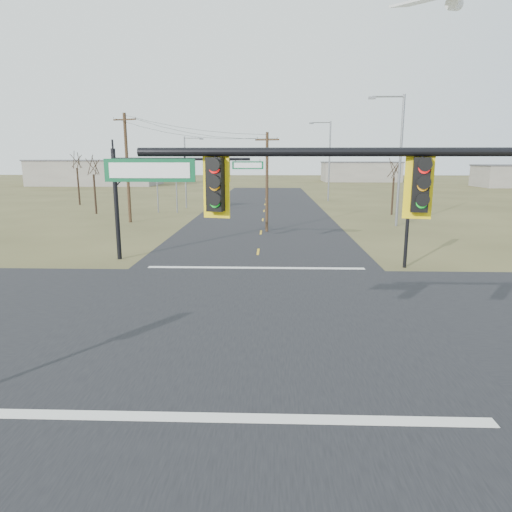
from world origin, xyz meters
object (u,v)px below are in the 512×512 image
Objects in this scene: pedestal_signal_ne at (409,208)px; utility_pole_far at (127,167)px; streetlight_c at (187,168)px; highway_sign at (166,178)px; mast_arm_near at (426,214)px; streetlight_a at (398,154)px; streetlight_b at (328,157)px; bare_tree_c at (394,168)px; mast_arm_far at (168,180)px; utility_pole_near at (267,180)px; bare_tree_a at (93,165)px; bare_tree_b at (76,159)px.

pedestal_signal_ne is 0.46× the size of utility_pole_far.
highway_sign is at bearing -119.83° from streetlight_c.
streetlight_c reaches higher than highway_sign.
streetlight_c is at bearing 78.58° from highway_sign.
highway_sign is (-19.18, 26.27, 0.52)m from pedestal_signal_ne.
streetlight_a is at bearing 90.01° from mast_arm_near.
streetlight_a reaches higher than highway_sign.
streetlight_b reaches higher than streetlight_c.
highway_sign is at bearing 177.27° from bare_tree_c.
streetlight_b is at bearing 89.64° from pedestal_signal_ne.
mast_arm_near is 2.24× the size of pedestal_signal_ne.
mast_arm_far is 0.88× the size of utility_pole_far.
utility_pole_near is 0.80× the size of utility_pole_far.
utility_pole_near is 30.33m from streetlight_b.
streetlight_b is (14.06, 40.05, 1.54)m from mast_arm_far.
streetlight_a is 25.97m from streetlight_c.
mast_arm_near is 44.64m from highway_sign.
bare_tree_a is (-22.44, 40.75, 0.48)m from mast_arm_near.
highway_sign is 0.63× the size of streetlight_c.
bare_tree_a is at bearing -164.92° from highway_sign.
utility_pole_far is 1.37× the size of bare_tree_b.
mast_arm_near is at bearing -87.71° from mast_arm_far.
bare_tree_a is (-26.86, 24.90, 2.00)m from pedestal_signal_ne.
utility_pole_far is 1.49× the size of bare_tree_a.
streetlight_c is 24.18m from bare_tree_c.
streetlight_a is (11.42, 3.64, 2.15)m from utility_pole_near.
streetlight_c is at bearing -13.82° from bare_tree_b.
highway_sign is (1.80, 8.13, -1.36)m from utility_pole_far.
bare_tree_b reaches higher than pedestal_signal_ne.
mast_arm_far is at bearing -117.34° from utility_pole_near.
streetlight_a is 9.02m from bare_tree_c.
mast_arm_near is at bearing -64.03° from utility_pole_far.
mast_arm_near is 58.15m from bare_tree_b.
streetlight_b is at bearing 11.83° from bare_tree_b.
streetlight_b reaches higher than mast_arm_far.
utility_pole_near is (-3.41, 28.62, -0.63)m from mast_arm_near.
bare_tree_a is (-30.45, 8.49, -1.05)m from streetlight_a.
pedestal_signal_ne is 0.68× the size of bare_tree_a.
streetlight_a is 1.68× the size of bare_tree_a.
pedestal_signal_ne is 0.41× the size of streetlight_a.
streetlight_b is at bearing 45.71° from mast_arm_far.
highway_sign is (-14.76, 42.12, -1.00)m from mast_arm_near.
streetlight_b reaches higher than mast_arm_near.
highway_sign is at bearing 123.27° from mast_arm_near.
streetlight_b is at bearing 31.73° from bare_tree_a.
streetlight_b reaches higher than pedestal_signal_ne.
streetlight_a is at bearing 17.67° from utility_pole_near.
mast_arm_near reaches higher than mast_arm_far.
utility_pole_near is at bearing -75.06° from streetlight_c.
bare_tree_a is (-5.88, 6.76, 0.12)m from utility_pole_far.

